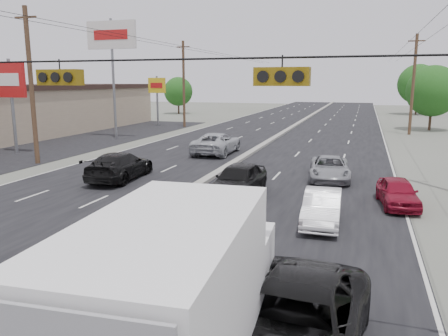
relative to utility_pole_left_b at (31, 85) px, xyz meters
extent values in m
plane|color=#606356|center=(12.50, -15.00, -5.11)|extent=(200.00, 200.00, 0.00)
cube|color=black|center=(12.50, 15.00, -5.11)|extent=(20.00, 160.00, 0.02)
cube|color=gray|center=(12.50, 15.00, -5.01)|extent=(0.50, 160.00, 0.20)
cube|color=black|center=(-4.50, 10.00, -5.11)|extent=(10.00, 42.00, 0.02)
cylinder|color=#422D1E|center=(0.00, 0.00, -0.11)|extent=(0.30, 0.30, 10.00)
cube|color=#422D1E|center=(0.00, 0.00, 4.19)|extent=(1.60, 0.12, 0.12)
cylinder|color=#422D1E|center=(0.00, 25.00, -0.11)|extent=(0.30, 0.30, 10.00)
cube|color=#422D1E|center=(0.00, 25.00, 4.19)|extent=(1.60, 0.12, 0.12)
cylinder|color=#422D1E|center=(25.00, 25.00, -0.11)|extent=(0.30, 0.30, 10.00)
cube|color=#422D1E|center=(25.00, 25.00, 4.19)|extent=(1.60, 0.12, 0.12)
cylinder|color=black|center=(12.50, -15.00, 0.69)|extent=(25.00, 0.04, 0.04)
cube|color=#72590C|center=(14.00, -15.00, 0.34)|extent=(1.05, 0.30, 0.35)
cube|color=#72590C|center=(19.00, -15.00, 0.34)|extent=(1.05, 0.30, 0.35)
cylinder|color=slate|center=(-4.50, 3.00, -1.61)|extent=(0.24, 0.24, 7.00)
cube|color=#B21414|center=(-4.50, 3.00, 0.39)|extent=(2.60, 0.25, 2.60)
cylinder|color=slate|center=(-2.00, 13.00, 0.39)|extent=(0.24, 0.24, 11.00)
cube|color=silver|center=(-2.00, 13.00, 4.44)|extent=(5.00, 0.25, 2.50)
cylinder|color=slate|center=(-3.50, 25.00, -2.11)|extent=(0.24, 0.24, 6.00)
cube|color=gold|center=(-3.50, 25.00, -0.21)|extent=(2.20, 0.25, 1.80)
cylinder|color=#382619|center=(-9.50, 45.00, -4.03)|extent=(0.28, 0.28, 2.16)
sphere|color=#1D4E14|center=(-9.50, 45.00, -1.39)|extent=(4.80, 4.80, 4.80)
cylinder|color=#382619|center=(27.50, 30.00, -3.85)|extent=(0.28, 0.28, 2.52)
sphere|color=#1D4E14|center=(27.50, 30.00, -0.77)|extent=(5.60, 5.60, 5.60)
cylinder|color=#382619|center=(28.50, 55.00, -3.67)|extent=(0.28, 0.28, 2.88)
sphere|color=#1D4E14|center=(28.50, 55.00, -0.15)|extent=(6.40, 6.40, 6.40)
cube|color=white|center=(17.79, -17.72, -3.07)|extent=(2.68, 4.88, 2.65)
cube|color=white|center=(17.58, -14.56, -3.92)|extent=(2.39, 1.95, 1.70)
cylinder|color=black|center=(16.60, -14.86, -4.68)|extent=(0.34, 0.87, 0.85)
cylinder|color=black|center=(18.58, -14.73, -4.68)|extent=(0.34, 0.87, 0.85)
imported|color=brown|center=(15.38, -17.41, -4.25)|extent=(2.91, 6.08, 1.71)
imported|color=#A4100A|center=(13.90, -11.67, -4.35)|extent=(2.01, 4.72, 1.51)
imported|color=black|center=(19.50, -15.79, -4.34)|extent=(2.89, 5.69, 1.54)
imported|color=black|center=(15.04, -4.06, -4.32)|extent=(2.14, 4.72, 1.57)
imported|color=white|center=(19.20, -6.98, -4.47)|extent=(1.49, 3.93, 1.28)
imported|color=gray|center=(18.86, 0.89, -4.47)|extent=(2.56, 4.78, 1.28)
imported|color=maroon|center=(22.10, -3.56, -4.49)|extent=(1.93, 3.80, 1.24)
imported|color=black|center=(7.80, -2.56, -4.35)|extent=(2.51, 5.39, 1.52)
imported|color=#B1B5BA|center=(10.05, 7.46, -4.32)|extent=(2.68, 5.71, 1.58)
camera|label=1|loc=(20.53, -23.35, 0.25)|focal=35.00mm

